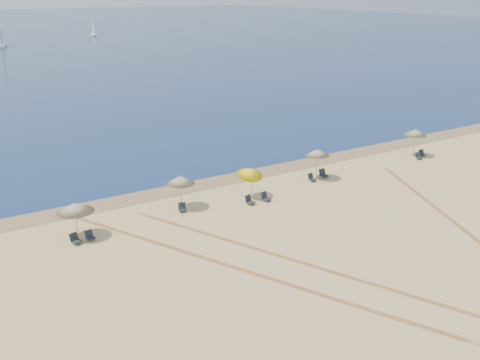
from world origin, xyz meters
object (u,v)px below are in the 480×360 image
(chair_8, at_px, (323,174))
(chair_9, at_px, (419,156))
(chair_3, at_px, (90,236))
(sailboat_0, at_px, (1,37))
(umbrella_2, at_px, (181,180))
(chair_10, at_px, (422,153))
(umbrella_5, at_px, (415,132))
(chair_7, at_px, (312,178))
(chair_5, at_px, (250,200))
(chair_4, at_px, (182,208))
(umbrella_4, at_px, (317,152))
(sailboat_2, at_px, (93,28))
(umbrella_1, at_px, (75,208))
(chair_6, at_px, (265,197))
(umbrella_3, at_px, (250,172))
(chair_2, at_px, (75,239))

(chair_8, relative_size, chair_9, 1.02)
(chair_3, relative_size, sailboat_0, 0.07)
(umbrella_2, bearing_deg, chair_10, -1.05)
(umbrella_5, relative_size, chair_7, 3.97)
(chair_10, bearing_deg, chair_5, -159.11)
(chair_4, distance_m, chair_8, 13.07)
(umbrella_4, distance_m, sailboat_2, 150.41)
(umbrella_1, xyz_separation_m, chair_5, (12.14, -1.07, -1.72))
(chair_9, distance_m, chair_10, 1.11)
(chair_6, bearing_deg, chair_5, 163.15)
(umbrella_4, distance_m, chair_3, 19.44)
(umbrella_3, distance_m, chair_8, 7.78)
(umbrella_4, height_order, umbrella_5, umbrella_5)
(chair_10, bearing_deg, umbrella_4, -164.72)
(umbrella_4, height_order, chair_2, umbrella_4)
(chair_2, distance_m, chair_10, 32.62)
(chair_7, bearing_deg, umbrella_1, 175.21)
(umbrella_4, bearing_deg, chair_4, -178.01)
(chair_3, distance_m, chair_4, 6.96)
(chair_7, bearing_deg, chair_3, 177.59)
(umbrella_4, bearing_deg, umbrella_3, -174.11)
(umbrella_4, bearing_deg, chair_7, -159.45)
(umbrella_1, relative_size, chair_5, 3.06)
(chair_5, xyz_separation_m, sailboat_2, (36.84, 149.34, 2.19))
(chair_2, height_order, chair_6, chair_6)
(umbrella_4, bearing_deg, chair_6, -163.63)
(umbrella_5, distance_m, chair_6, 18.25)
(umbrella_4, relative_size, chair_2, 3.30)
(umbrella_4, xyz_separation_m, chair_3, (-19.29, -1.49, -1.97))
(chair_10, bearing_deg, chair_7, -163.53)
(chair_8, height_order, sailboat_0, sailboat_0)
(umbrella_1, relative_size, sailboat_0, 0.26)
(umbrella_2, relative_size, chair_10, 3.50)
(chair_5, bearing_deg, umbrella_5, -11.72)
(sailboat_0, bearing_deg, umbrella_3, -76.06)
(chair_3, height_order, chair_4, chair_4)
(umbrella_5, distance_m, chair_2, 32.01)
(umbrella_1, xyz_separation_m, chair_7, (19.13, 0.47, -1.74))
(chair_3, distance_m, sailboat_0, 127.24)
(chair_6, bearing_deg, chair_9, -10.43)
(umbrella_1, xyz_separation_m, chair_6, (13.49, -1.13, -1.72))
(umbrella_2, relative_size, chair_3, 3.76)
(umbrella_3, bearing_deg, umbrella_5, 2.65)
(chair_6, height_order, sailboat_0, sailboat_0)
(umbrella_2, relative_size, chair_9, 3.51)
(chair_6, relative_size, sailboat_0, 0.08)
(chair_3, bearing_deg, umbrella_2, 4.02)
(umbrella_1, height_order, sailboat_2, sailboat_2)
(umbrella_3, bearing_deg, chair_9, -0.15)
(umbrella_4, xyz_separation_m, chair_10, (12.40, -0.29, -1.97))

